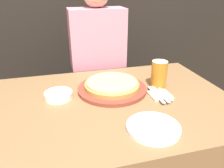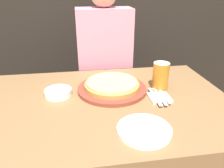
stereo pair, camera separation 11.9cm
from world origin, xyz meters
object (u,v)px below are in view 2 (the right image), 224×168
(dinner_knife, at_px, (160,96))
(spoon, at_px, (164,96))
(pizza_on_board, at_px, (112,87))
(side_bowl, at_px, (58,93))
(beer_glass, at_px, (161,75))
(dinner_plate, at_px, (144,130))
(diner_person, at_px, (105,74))
(fork, at_px, (155,96))

(dinner_knife, xyz_separation_m, spoon, (0.03, 0.00, 0.00))
(pizza_on_board, xyz_separation_m, side_bowl, (-0.30, -0.02, -0.01))
(beer_glass, relative_size, dinner_plate, 0.71)
(pizza_on_board, xyz_separation_m, spoon, (0.26, -0.13, -0.01))
(pizza_on_board, relative_size, beer_glass, 2.44)
(beer_glass, bearing_deg, diner_person, 116.16)
(pizza_on_board, xyz_separation_m, dinner_plate, (0.07, -0.40, -0.02))
(dinner_plate, height_order, spoon, dinner_plate)
(pizza_on_board, bearing_deg, dinner_plate, -79.82)
(pizza_on_board, xyz_separation_m, dinner_knife, (0.23, -0.13, -0.01))
(pizza_on_board, bearing_deg, spoon, -27.57)
(spoon, relative_size, diner_person, 0.13)
(dinner_plate, distance_m, fork, 0.30)
(side_bowl, height_order, fork, side_bowl)
(beer_glass, xyz_separation_m, fork, (-0.06, -0.11, -0.07))
(beer_glass, height_order, fork, beer_glass)
(fork, height_order, spoon, same)
(dinner_plate, xyz_separation_m, diner_person, (-0.05, 0.89, -0.11))
(fork, xyz_separation_m, diner_person, (-0.19, 0.62, -0.11))
(spoon, bearing_deg, side_bowl, 168.04)
(pizza_on_board, height_order, diner_person, diner_person)
(dinner_plate, bearing_deg, diner_person, 93.46)
(side_bowl, distance_m, diner_person, 0.61)
(beer_glass, relative_size, spoon, 0.95)
(side_bowl, bearing_deg, diner_person, 58.16)
(diner_person, bearing_deg, beer_glass, -63.84)
(dinner_knife, bearing_deg, spoon, 0.00)
(dinner_plate, xyz_separation_m, dinner_knife, (0.16, 0.26, 0.01))
(pizza_on_board, bearing_deg, dinner_knife, -30.04)
(fork, distance_m, spoon, 0.05)
(pizza_on_board, distance_m, fork, 0.25)
(spoon, bearing_deg, dinner_plate, -125.26)
(spoon, bearing_deg, beer_glass, 82.83)
(side_bowl, xyz_separation_m, spoon, (0.55, -0.12, -0.00))
(beer_glass, relative_size, diner_person, 0.12)
(diner_person, bearing_deg, fork, -73.08)
(beer_glass, bearing_deg, fork, -120.51)
(pizza_on_board, distance_m, dinner_plate, 0.40)
(diner_person, bearing_deg, dinner_knife, -71.00)
(fork, bearing_deg, side_bowl, 166.89)
(fork, height_order, dinner_knife, same)
(fork, bearing_deg, diner_person, 106.92)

